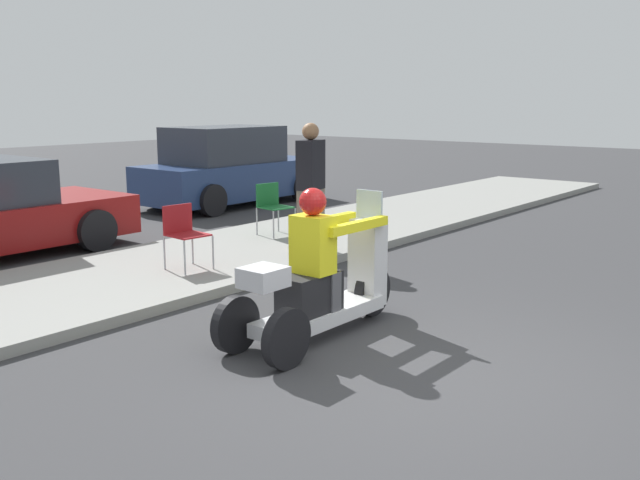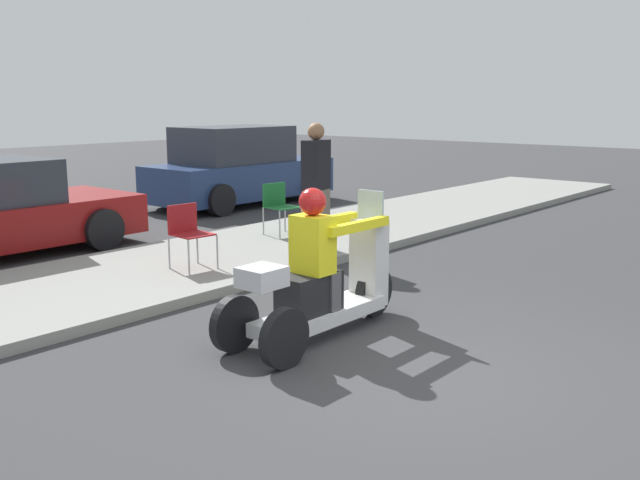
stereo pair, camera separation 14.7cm
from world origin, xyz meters
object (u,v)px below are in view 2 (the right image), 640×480
at_px(motorcycle_trike, 321,284).
at_px(folding_chair_set_back, 188,229).
at_px(folding_chair_curbside, 279,203).
at_px(parked_car_lot_center, 239,169).
at_px(spectator_by_tree, 316,190).

xyz_separation_m(motorcycle_trike, folding_chair_set_back, (0.71, 2.84, 0.10)).
bearing_deg(folding_chair_curbside, parked_car_lot_center, 55.27).
bearing_deg(folding_chair_set_back, folding_chair_curbside, 16.41).
bearing_deg(parked_car_lot_center, motorcycle_trike, -128.36).
relative_size(spectator_by_tree, parked_car_lot_center, 0.43).
xyz_separation_m(motorcycle_trike, folding_chair_curbside, (3.16, 3.57, 0.10)).
bearing_deg(motorcycle_trike, parked_car_lot_center, 51.64).
relative_size(motorcycle_trike, parked_car_lot_center, 0.53).
relative_size(folding_chair_set_back, parked_car_lot_center, 0.19).
relative_size(folding_chair_set_back, folding_chair_curbside, 1.00).
height_order(spectator_by_tree, folding_chair_curbside, spectator_by_tree).
bearing_deg(folding_chair_curbside, spectator_by_tree, -113.75).
distance_m(motorcycle_trike, folding_chair_curbside, 4.77).
bearing_deg(spectator_by_tree, motorcycle_trike, -138.68).
distance_m(spectator_by_tree, folding_chair_set_back, 2.01).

